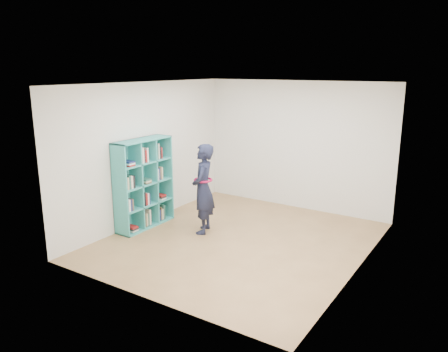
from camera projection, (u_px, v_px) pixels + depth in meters
The scene contains 9 objects.
floor at pixel (238, 241), 7.37m from camera, with size 4.50×4.50×0.00m, color olive.
ceiling at pixel (240, 84), 6.74m from camera, with size 4.50×4.50×0.00m, color white.
wall_left at pixel (147, 153), 8.10m from camera, with size 0.02×4.50×2.60m, color silver.
wall_right at pixel (364, 183), 6.00m from camera, with size 0.02×4.50×2.60m, color silver.
wall_back at pixel (296, 145), 8.89m from camera, with size 4.00×0.02×2.60m, color silver.
wall_front at pixel (142, 201), 5.22m from camera, with size 4.00×0.02×2.60m, color silver.
bookshelf at pixel (143, 185), 7.89m from camera, with size 0.35×1.21×1.62m.
person at pixel (203, 189), 7.59m from camera, with size 0.58×0.68×1.58m.
smartphone at pixel (196, 182), 7.66m from camera, with size 0.05×0.08×0.13m.
Camera 1 is at (3.53, -5.91, 2.85)m, focal length 35.00 mm.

